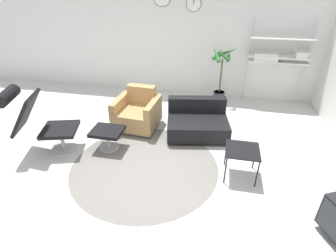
% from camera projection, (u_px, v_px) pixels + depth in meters
% --- Properties ---
extents(ground_plane, '(12.00, 12.00, 0.00)m').
position_uv_depth(ground_plane, '(147.00, 157.00, 4.41)').
color(ground_plane, silver).
extents(wall_back, '(12.00, 0.09, 2.80)m').
position_uv_depth(wall_back, '(178.00, 36.00, 6.20)').
color(wall_back, silver).
rests_on(wall_back, ground_plane).
extents(round_rug, '(2.34, 2.34, 0.01)m').
position_uv_depth(round_rug, '(145.00, 166.00, 4.20)').
color(round_rug, slate).
rests_on(round_rug, ground_plane).
extents(lounge_chair, '(1.14, 0.80, 1.14)m').
position_uv_depth(lounge_chair, '(34.00, 116.00, 4.23)').
color(lounge_chair, '#BCBCC1').
rests_on(lounge_chair, ground_plane).
extents(ottoman, '(0.53, 0.45, 0.37)m').
position_uv_depth(ottoman, '(107.00, 134.00, 4.51)').
color(ottoman, '#BCBCC1').
rests_on(ottoman, ground_plane).
extents(armchair_red, '(0.85, 0.84, 0.77)m').
position_uv_depth(armchair_red, '(138.00, 113.00, 5.17)').
color(armchair_red, silver).
rests_on(armchair_red, ground_plane).
extents(couch_low, '(1.25, 1.05, 0.62)m').
position_uv_depth(couch_low, '(197.00, 123.00, 4.97)').
color(couch_low, black).
rests_on(couch_low, ground_plane).
extents(side_table, '(0.48, 0.48, 0.48)m').
position_uv_depth(side_table, '(242.00, 152.00, 3.79)').
color(side_table, black).
rests_on(side_table, ground_plane).
extents(potted_plant, '(0.62, 0.62, 1.32)m').
position_uv_depth(potted_plant, '(221.00, 76.00, 6.02)').
color(potted_plant, '#333338').
rests_on(potted_plant, ground_plane).
extents(shelf_unit, '(1.29, 0.28, 1.91)m').
position_uv_depth(shelf_unit, '(277.00, 55.00, 5.71)').
color(shelf_unit, '#BCBCC1').
rests_on(shelf_unit, ground_plane).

